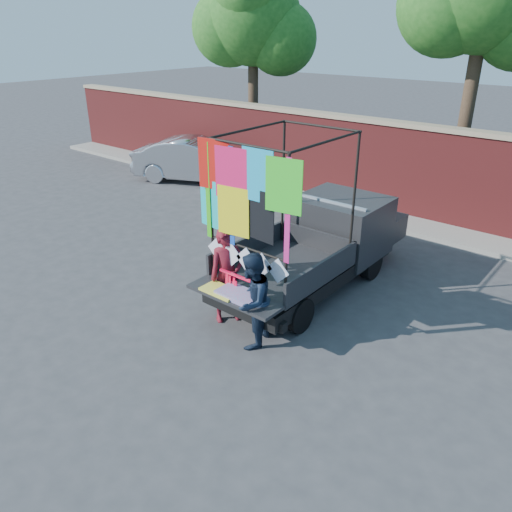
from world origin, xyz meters
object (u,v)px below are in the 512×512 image
Objects in this scene: sedan at (198,160)px; pickup_truck at (327,242)px; man at (252,301)px; woman at (228,276)px.

pickup_truck is at bearing -139.91° from sedan.
man is at bearing -154.14° from sedan.
pickup_truck reaches higher than sedan.
sedan is 2.64× the size of man.
woman is (6.95, -6.06, 0.17)m from sedan.
sedan is 9.22m from woman.
sedan is at bearing 80.46° from woman.
man is (0.39, -2.92, 0.00)m from pickup_truck.
pickup_truck is 8.19m from sedan.
man is at bearing -82.44° from pickup_truck.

